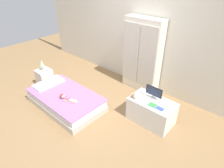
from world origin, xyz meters
TOP-DOWN VIEW (x-y plane):
  - ground_plane at (0.00, 0.00)m, footprint 10.00×10.00m
  - back_wall at (0.00, 1.57)m, footprint 6.40×0.05m
  - bed at (-0.55, -0.22)m, footprint 1.55×0.89m
  - pillow at (-1.12, -0.22)m, footprint 0.32×0.64m
  - doll at (-0.40, -0.31)m, footprint 0.39×0.16m
  - nightstand at (-1.58, -0.06)m, footprint 0.32×0.32m
  - table_lamp at (-1.58, -0.06)m, footprint 0.11×0.11m
  - wardrobe at (0.17, 1.39)m, footprint 0.85×0.31m
  - tv_stand at (1.00, 0.55)m, footprint 0.80×0.48m
  - tv_monitor at (0.95, 0.63)m, footprint 0.31×0.10m
  - rocking_horse_toy at (0.69, 0.39)m, footprint 0.10×0.04m
  - book_green at (1.06, 0.44)m, footprint 0.13×0.10m
  - book_blue at (1.20, 0.44)m, footprint 0.13×0.08m

SIDE VIEW (x-z plane):
  - ground_plane at x=0.00m, z-range -0.02..0.00m
  - bed at x=-0.55m, z-range 0.00..0.28m
  - nightstand at x=-1.58m, z-range 0.00..0.41m
  - tv_stand at x=1.00m, z-range 0.00..0.45m
  - pillow at x=-1.12m, z-range 0.28..0.33m
  - doll at x=-0.40m, z-range 0.27..0.37m
  - book_blue at x=1.20m, z-range 0.45..0.46m
  - book_green at x=1.06m, z-range 0.45..0.46m
  - rocking_horse_toy at x=0.69m, z-range 0.45..0.57m
  - table_lamp at x=-1.58m, z-range 0.45..0.71m
  - tv_monitor at x=0.95m, z-range 0.47..0.70m
  - wardrobe at x=0.17m, z-range 0.00..1.62m
  - back_wall at x=0.00m, z-range 0.00..2.70m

